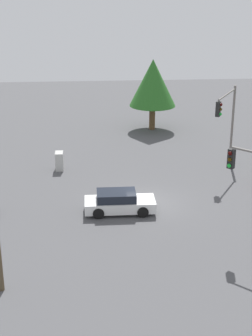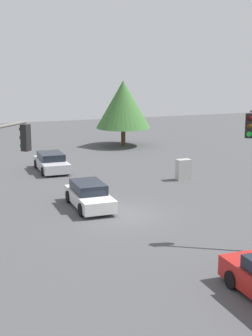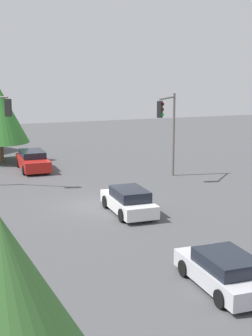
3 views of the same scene
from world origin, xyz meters
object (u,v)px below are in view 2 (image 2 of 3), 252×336
Objects in this scene: sedan_white at (89,196)px; electrical_cabinet at (183,170)px; sedan_silver at (52,162)px; traffic_signal_cross at (2,169)px.

electrical_cabinet is at bearing -152.31° from sedan_white.
sedan_white reaches higher than sedan_silver.
traffic_signal_cross is (-5.26, -16.37, 3.26)m from sedan_silver.
traffic_signal_cross reaches higher than sedan_white.
traffic_signal_cross is at bearing 72.18° from sedan_silver.
electrical_cabinet reaches higher than sedan_white.
sedan_silver is 0.99× the size of sedan_white.
traffic_signal_cross is 17.03m from electrical_cabinet.
electrical_cabinet is (7.60, -5.66, 0.06)m from sedan_silver.
sedan_white is 0.75× the size of traffic_signal_cross.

